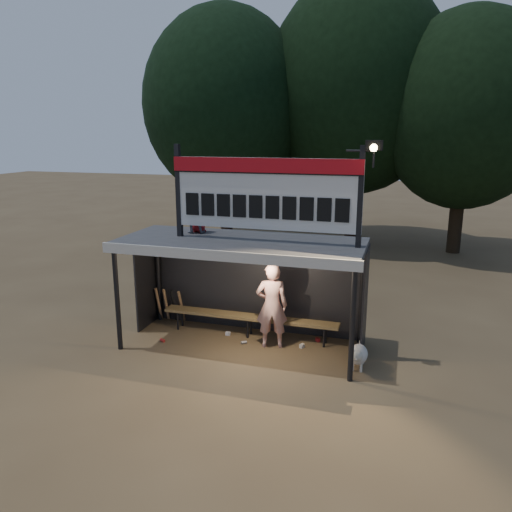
{
  "coord_description": "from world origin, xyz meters",
  "views": [
    {
      "loc": [
        3.17,
        -9.41,
        4.44
      ],
      "look_at": [
        0.2,
        0.4,
        1.9
      ],
      "focal_mm": 35.0,
      "sensor_mm": 36.0,
      "label": 1
    }
  ],
  "objects": [
    {
      "name": "ground",
      "position": [
        0.0,
        0.0,
        0.0
      ],
      "size": [
        80.0,
        80.0,
        0.0
      ],
      "primitive_type": "plane",
      "color": "brown",
      "rests_on": "ground"
    },
    {
      "name": "player",
      "position": [
        0.62,
        0.15,
        0.92
      ],
      "size": [
        0.76,
        0.59,
        1.83
      ],
      "primitive_type": "imported",
      "rotation": [
        0.0,
        0.0,
        3.39
      ],
      "color": "white",
      "rests_on": "ground"
    },
    {
      "name": "child_a",
      "position": [
        -1.22,
        0.41,
        2.83
      ],
      "size": [
        0.58,
        0.5,
        1.02
      ],
      "primitive_type": "imported",
      "rotation": [
        0.0,
        0.0,
        3.41
      ],
      "color": "gray",
      "rests_on": "dugout_shelter"
    },
    {
      "name": "child_b",
      "position": [
        -1.14,
        0.51,
        2.77
      ],
      "size": [
        0.51,
        0.42,
        0.91
      ],
      "primitive_type": "imported",
      "rotation": [
        0.0,
        0.0,
        2.81
      ],
      "color": "#A7191C",
      "rests_on": "dugout_shelter"
    },
    {
      "name": "dugout_shelter",
      "position": [
        0.0,
        0.24,
        1.85
      ],
      "size": [
        5.1,
        2.08,
        2.32
      ],
      "color": "#3C3C3F",
      "rests_on": "ground"
    },
    {
      "name": "scoreboard_assembly",
      "position": [
        0.56,
        -0.01,
        3.32
      ],
      "size": [
        4.1,
        0.27,
        1.99
      ],
      "color": "black",
      "rests_on": "dugout_shelter"
    },
    {
      "name": "bench",
      "position": [
        0.0,
        0.55,
        0.43
      ],
      "size": [
        4.0,
        0.35,
        0.48
      ],
      "color": "olive",
      "rests_on": "ground"
    },
    {
      "name": "tree_left",
      "position": [
        -4.0,
        10.0,
        5.51
      ],
      "size": [
        6.46,
        6.46,
        9.27
      ],
      "color": "black",
      "rests_on": "ground"
    },
    {
      "name": "tree_mid",
      "position": [
        1.0,
        11.5,
        6.17
      ],
      "size": [
        7.22,
        7.22,
        10.36
      ],
      "color": "black",
      "rests_on": "ground"
    },
    {
      "name": "tree_right",
      "position": [
        5.0,
        10.5,
        5.19
      ],
      "size": [
        6.08,
        6.08,
        8.72
      ],
      "color": "black",
      "rests_on": "ground"
    },
    {
      "name": "dog",
      "position": [
        2.49,
        -0.35,
        0.28
      ],
      "size": [
        0.36,
        0.81,
        0.49
      ],
      "color": "white",
      "rests_on": "ground"
    },
    {
      "name": "bats",
      "position": [
        -2.08,
        0.82,
        0.43
      ],
      "size": [
        0.68,
        0.35,
        0.84
      ],
      "color": "#9F714A",
      "rests_on": "ground"
    },
    {
      "name": "litter",
      "position": [
        0.15,
        0.24,
        0.04
      ],
      "size": [
        3.38,
        1.12,
        0.08
      ],
      "color": "#A81D1C",
      "rests_on": "ground"
    }
  ]
}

